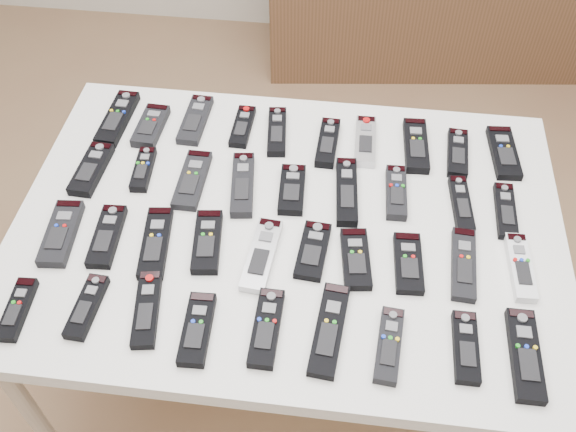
# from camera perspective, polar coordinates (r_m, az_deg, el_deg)

# --- Properties ---
(ground) EXTENTS (4.00, 4.00, 0.00)m
(ground) POSITION_cam_1_polar(r_m,az_deg,el_deg) (2.12, 1.65, -14.04)
(ground) COLOR #8E6448
(ground) RESTS_ON ground
(table) EXTENTS (1.25, 0.88, 0.78)m
(table) POSITION_cam_1_polar(r_m,az_deg,el_deg) (1.51, -0.00, -1.94)
(table) COLOR white
(table) RESTS_ON ground
(remote_0) EXTENTS (0.06, 0.20, 0.02)m
(remote_0) POSITION_cam_1_polar(r_m,az_deg,el_deg) (1.76, -14.91, 8.40)
(remote_0) COLOR black
(remote_0) RESTS_ON table
(remote_1) EXTENTS (0.07, 0.15, 0.02)m
(remote_1) POSITION_cam_1_polar(r_m,az_deg,el_deg) (1.72, -12.10, 7.82)
(remote_1) COLOR black
(remote_1) RESTS_ON table
(remote_2) EXTENTS (0.06, 0.18, 0.02)m
(remote_2) POSITION_cam_1_polar(r_m,az_deg,el_deg) (1.72, -8.24, 8.46)
(remote_2) COLOR black
(remote_2) RESTS_ON table
(remote_3) EXTENTS (0.05, 0.15, 0.02)m
(remote_3) POSITION_cam_1_polar(r_m,az_deg,el_deg) (1.69, -4.06, 7.94)
(remote_3) COLOR black
(remote_3) RESTS_ON table
(remote_4) EXTENTS (0.06, 0.17, 0.02)m
(remote_4) POSITION_cam_1_polar(r_m,az_deg,el_deg) (1.66, -0.99, 7.51)
(remote_4) COLOR black
(remote_4) RESTS_ON table
(remote_5) EXTENTS (0.05, 0.17, 0.02)m
(remote_5) POSITION_cam_1_polar(r_m,az_deg,el_deg) (1.63, 3.55, 6.52)
(remote_5) COLOR black
(remote_5) RESTS_ON table
(remote_6) EXTENTS (0.05, 0.17, 0.02)m
(remote_6) POSITION_cam_1_polar(r_m,az_deg,el_deg) (1.65, 6.89, 6.61)
(remote_6) COLOR #B7B7BC
(remote_6) RESTS_ON table
(remote_7) EXTENTS (0.07, 0.19, 0.02)m
(remote_7) POSITION_cam_1_polar(r_m,az_deg,el_deg) (1.66, 11.30, 6.16)
(remote_7) COLOR black
(remote_7) RESTS_ON table
(remote_8) EXTENTS (0.06, 0.16, 0.02)m
(remote_8) POSITION_cam_1_polar(r_m,az_deg,el_deg) (1.66, 14.84, 5.44)
(remote_8) COLOR black
(remote_8) RESTS_ON table
(remote_9) EXTENTS (0.07, 0.18, 0.02)m
(remote_9) POSITION_cam_1_polar(r_m,az_deg,el_deg) (1.70, 18.63, 5.35)
(remote_9) COLOR black
(remote_9) RESTS_ON table
(remote_10) EXTENTS (0.07, 0.17, 0.02)m
(remote_10) POSITION_cam_1_polar(r_m,az_deg,el_deg) (1.63, -17.07, 4.01)
(remote_10) COLOR black
(remote_10) RESTS_ON table
(remote_11) EXTENTS (0.05, 0.14, 0.02)m
(remote_11) POSITION_cam_1_polar(r_m,az_deg,el_deg) (1.60, -12.74, 4.07)
(remote_11) COLOR black
(remote_11) RESTS_ON table
(remote_12) EXTENTS (0.06, 0.18, 0.02)m
(remote_12) POSITION_cam_1_polar(r_m,az_deg,el_deg) (1.56, -8.51, 3.20)
(remote_12) COLOR black
(remote_12) RESTS_ON table
(remote_13) EXTENTS (0.08, 0.20, 0.02)m
(remote_13) POSITION_cam_1_polar(r_m,az_deg,el_deg) (1.53, -4.06, 2.81)
(remote_13) COLOR black
(remote_13) RESTS_ON table
(remote_14) EXTENTS (0.07, 0.15, 0.02)m
(remote_14) POSITION_cam_1_polar(r_m,az_deg,el_deg) (1.52, 0.36, 2.37)
(remote_14) COLOR black
(remote_14) RESTS_ON table
(remote_15) EXTENTS (0.06, 0.21, 0.02)m
(remote_15) POSITION_cam_1_polar(r_m,az_deg,el_deg) (1.52, 5.24, 2.19)
(remote_15) COLOR black
(remote_15) RESTS_ON table
(remote_16) EXTENTS (0.05, 0.16, 0.02)m
(remote_16) POSITION_cam_1_polar(r_m,az_deg,el_deg) (1.53, 9.59, 2.08)
(remote_16) COLOR black
(remote_16) RESTS_ON table
(remote_17) EXTENTS (0.05, 0.17, 0.02)m
(remote_17) POSITION_cam_1_polar(r_m,az_deg,el_deg) (1.54, 15.15, 1.03)
(remote_17) COLOR black
(remote_17) RESTS_ON table
(remote_18) EXTENTS (0.05, 0.16, 0.02)m
(remote_18) POSITION_cam_1_polar(r_m,az_deg,el_deg) (1.56, 18.78, 0.43)
(remote_18) COLOR black
(remote_18) RESTS_ON table
(remote_19) EXTENTS (0.08, 0.18, 0.02)m
(remote_19) POSITION_cam_1_polar(r_m,az_deg,el_deg) (1.51, -19.51, -1.44)
(remote_19) COLOR black
(remote_19) RESTS_ON table
(remote_20) EXTENTS (0.06, 0.17, 0.02)m
(remote_20) POSITION_cam_1_polar(r_m,az_deg,el_deg) (1.48, -15.80, -1.73)
(remote_20) COLOR black
(remote_20) RESTS_ON table
(remote_21) EXTENTS (0.08, 0.20, 0.02)m
(remote_21) POSITION_cam_1_polar(r_m,az_deg,el_deg) (1.44, -11.69, -2.32)
(remote_21) COLOR black
(remote_21) RESTS_ON table
(remote_22) EXTENTS (0.08, 0.17, 0.02)m
(remote_22) POSITION_cam_1_polar(r_m,az_deg,el_deg) (1.42, -7.20, -2.28)
(remote_22) COLOR black
(remote_22) RESTS_ON table
(remote_23) EXTENTS (0.07, 0.20, 0.02)m
(remote_23) POSITION_cam_1_polar(r_m,az_deg,el_deg) (1.39, -2.35, -3.47)
(remote_23) COLOR #B7B7BC
(remote_23) RESTS_ON table
(remote_24) EXTENTS (0.07, 0.16, 0.02)m
(remote_24) POSITION_cam_1_polar(r_m,az_deg,el_deg) (1.40, 2.23, -3.09)
(remote_24) COLOR black
(remote_24) RESTS_ON table
(remote_25) EXTENTS (0.08, 0.16, 0.02)m
(remote_25) POSITION_cam_1_polar(r_m,az_deg,el_deg) (1.39, 6.04, -3.81)
(remote_25) COLOR black
(remote_25) RESTS_ON table
(remote_26) EXTENTS (0.07, 0.16, 0.02)m
(remote_26) POSITION_cam_1_polar(r_m,az_deg,el_deg) (1.40, 10.65, -4.14)
(remote_26) COLOR black
(remote_26) RESTS_ON table
(remote_27) EXTENTS (0.06, 0.19, 0.02)m
(remote_27) POSITION_cam_1_polar(r_m,az_deg,el_deg) (1.43, 15.34, -4.14)
(remote_27) COLOR black
(remote_27) RESTS_ON table
(remote_28) EXTENTS (0.05, 0.17, 0.02)m
(remote_28) POSITION_cam_1_polar(r_m,az_deg,el_deg) (1.46, 19.96, -4.28)
(remote_28) COLOR silver
(remote_28) RESTS_ON table
(remote_29) EXTENTS (0.05, 0.15, 0.02)m
(remote_29) POSITION_cam_1_polar(r_m,az_deg,el_deg) (1.42, -22.92, -7.65)
(remote_29) COLOR black
(remote_29) RESTS_ON table
(remote_30) EXTENTS (0.05, 0.15, 0.02)m
(remote_30) POSITION_cam_1_polar(r_m,az_deg,el_deg) (1.38, -17.45, -7.70)
(remote_30) COLOR black
(remote_30) RESTS_ON table
(remote_31) EXTENTS (0.07, 0.18, 0.02)m
(remote_31) POSITION_cam_1_polar(r_m,az_deg,el_deg) (1.34, -12.43, -8.07)
(remote_31) COLOR black
(remote_31) RESTS_ON table
(remote_32) EXTENTS (0.06, 0.16, 0.02)m
(remote_32) POSITION_cam_1_polar(r_m,az_deg,el_deg) (1.30, -8.08, -9.92)
(remote_32) COLOR black
(remote_32) RESTS_ON table
(remote_33) EXTENTS (0.05, 0.17, 0.02)m
(remote_33) POSITION_cam_1_polar(r_m,az_deg,el_deg) (1.29, -1.93, -9.91)
(remote_33) COLOR black
(remote_33) RESTS_ON table
(remote_34) EXTENTS (0.07, 0.21, 0.02)m
(remote_34) POSITION_cam_1_polar(r_m,az_deg,el_deg) (1.29, 3.69, -10.04)
(remote_34) COLOR black
(remote_34) RESTS_ON table
(remote_35) EXTENTS (0.06, 0.16, 0.02)m
(remote_35) POSITION_cam_1_polar(r_m,az_deg,el_deg) (1.28, 8.97, -11.29)
(remote_35) COLOR black
(remote_35) RESTS_ON table
(remote_36) EXTENTS (0.05, 0.15, 0.02)m
(remote_36) POSITION_cam_1_polar(r_m,az_deg,el_deg) (1.31, 15.52, -11.17)
(remote_36) COLOR black
(remote_36) RESTS_ON table
(remote_37) EXTENTS (0.06, 0.20, 0.02)m
(remote_37) POSITION_cam_1_polar(r_m,az_deg,el_deg) (1.34, 20.33, -11.50)
(remote_37) COLOR black
(remote_37) RESTS_ON table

